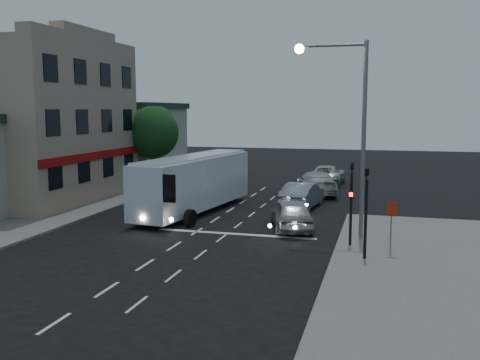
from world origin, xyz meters
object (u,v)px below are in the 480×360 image
(car_sedan_c, at_px, (327,175))
(traffic_signal_side, at_px, (366,202))
(car_suv, at_px, (291,214))
(car_sedan_a, at_px, (302,195))
(regulatory_sign, at_px, (391,219))
(traffic_signal_main, at_px, (351,194))
(street_tree, at_px, (153,130))
(car_sedan_b, at_px, (316,183))
(tour_bus, at_px, (195,182))
(streetlight, at_px, (350,117))

(car_sedan_c, distance_m, traffic_signal_side, 22.52)
(car_suv, height_order, car_sedan_a, car_sedan_a)
(regulatory_sign, bearing_deg, traffic_signal_main, 149.16)
(car_suv, height_order, traffic_signal_side, traffic_signal_side)
(car_sedan_c, bearing_deg, street_tree, 26.61)
(car_sedan_a, height_order, car_sedan_c, car_sedan_a)
(street_tree, bearing_deg, traffic_signal_main, -42.03)
(regulatory_sign, bearing_deg, traffic_signal_side, -136.08)
(car_suv, bearing_deg, car_sedan_c, -106.92)
(car_sedan_b, bearing_deg, car_suv, 74.26)
(tour_bus, bearing_deg, regulatory_sign, -24.39)
(car_suv, height_order, car_sedan_b, car_sedan_b)
(tour_bus, xyz_separation_m, car_sedan_a, (5.98, 3.02, -1.03))
(car_sedan_b, relative_size, car_sedan_c, 1.04)
(traffic_signal_side, xyz_separation_m, street_tree, (-16.51, 16.22, 2.08))
(tour_bus, distance_m, street_tree, 10.73)
(car_sedan_a, height_order, street_tree, street_tree)
(tour_bus, xyz_separation_m, traffic_signal_main, (9.45, -6.03, 0.59))
(traffic_signal_side, bearing_deg, car_sedan_b, 103.61)
(street_tree, bearing_deg, car_sedan_a, -22.84)
(car_sedan_b, relative_size, street_tree, 0.93)
(car_sedan_c, bearing_deg, tour_bus, 67.54)
(tour_bus, distance_m, car_sedan_b, 10.59)
(streetlight, bearing_deg, car_sedan_a, 112.87)
(car_sedan_a, height_order, streetlight, streetlight)
(streetlight, relative_size, street_tree, 1.45)
(car_sedan_a, distance_m, traffic_signal_main, 9.83)
(tour_bus, bearing_deg, car_suv, -17.59)
(tour_bus, height_order, regulatory_sign, tour_bus)
(tour_bus, bearing_deg, car_sedan_c, 73.83)
(car_sedan_b, xyz_separation_m, streetlight, (3.06, -13.19, 4.89))
(car_suv, relative_size, street_tree, 0.75)
(car_sedan_a, relative_size, traffic_signal_side, 1.18)
(car_sedan_a, bearing_deg, traffic_signal_side, 117.58)
(car_sedan_b, distance_m, car_sedan_c, 5.55)
(streetlight, xyz_separation_m, street_tree, (-15.55, 12.82, -1.23))
(car_suv, height_order, regulatory_sign, regulatory_sign)
(traffic_signal_side, bearing_deg, car_suv, 127.52)
(tour_bus, relative_size, car_sedan_a, 2.31)
(streetlight, height_order, street_tree, streetlight)
(car_sedan_a, height_order, regulatory_sign, regulatory_sign)
(tour_bus, height_order, car_suv, tour_bus)
(car_sedan_b, height_order, streetlight, streetlight)
(car_sedan_c, bearing_deg, car_suv, 91.62)
(traffic_signal_main, bearing_deg, traffic_signal_side, -70.51)
(traffic_signal_main, distance_m, traffic_signal_side, 2.10)
(car_suv, bearing_deg, streetlight, 134.04)
(tour_bus, distance_m, streetlight, 11.00)
(car_sedan_c, distance_m, street_tree, 14.46)
(traffic_signal_side, height_order, streetlight, streetlight)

